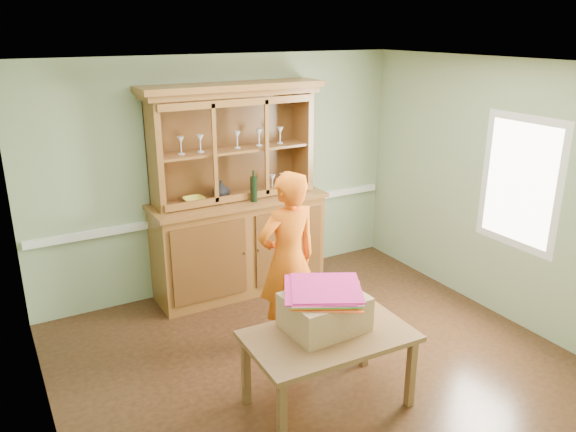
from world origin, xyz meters
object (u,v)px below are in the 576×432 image
china_hutch (238,222)px  person (288,260)px  dining_table (329,342)px  cardboard_box (324,312)px

china_hutch → person: (-0.08, -1.32, 0.03)m
dining_table → person: (0.19, 1.01, 0.29)m
cardboard_box → person: (0.17, 0.91, 0.07)m
cardboard_box → person: size_ratio=0.35×
cardboard_box → dining_table: bearing=-99.2°
china_hutch → cardboard_box: china_hutch is taller
dining_table → person: bearing=81.2°
cardboard_box → person: person is taller
china_hutch → dining_table: china_hutch is taller
dining_table → cardboard_box: cardboard_box is taller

